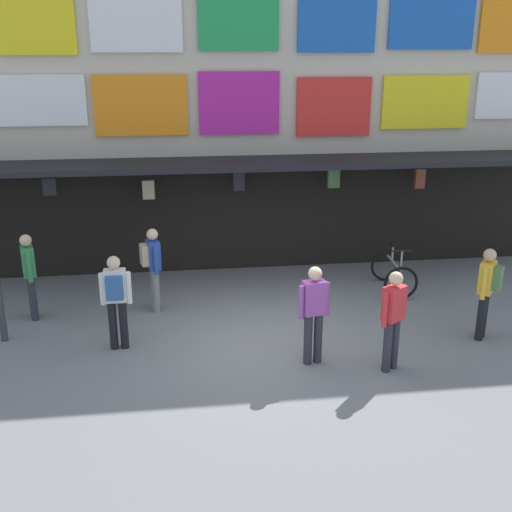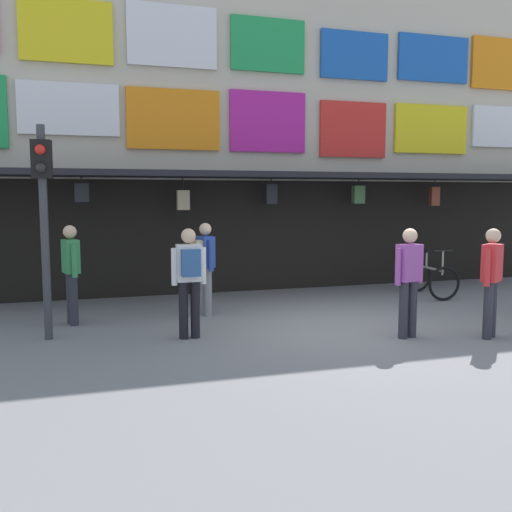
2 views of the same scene
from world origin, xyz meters
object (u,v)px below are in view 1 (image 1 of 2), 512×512
pedestrian_in_purple (487,287)px  pedestrian_in_green (314,310)px  pedestrian_in_white (116,296)px  pedestrian_in_blue (29,272)px  bicycle_parked (394,273)px  pedestrian_in_yellow (393,316)px  pedestrian_in_black (153,264)px

pedestrian_in_purple → pedestrian_in_green: size_ratio=1.00×
pedestrian_in_white → pedestrian_in_blue: bearing=138.9°
pedestrian_in_purple → bicycle_parked: bearing=107.8°
pedestrian_in_blue → pedestrian_in_green: 5.49m
bicycle_parked → pedestrian_in_white: pedestrian_in_white is taller
pedestrian_in_yellow → pedestrian_in_black: (-3.82, 2.89, 0.04)m
pedestrian_in_yellow → pedestrian_in_black: bearing=143.0°
pedestrian_in_yellow → pedestrian_in_white: (-4.39, 1.30, 0.04)m
pedestrian_in_white → pedestrian_in_black: (0.56, 1.59, 0.00)m
pedestrian_in_purple → pedestrian_in_black: same height
pedestrian_in_white → pedestrian_in_purple: (6.40, -0.42, 0.00)m
pedestrian_in_yellow → pedestrian_in_white: bearing=163.5°
pedestrian_in_black → bicycle_parked: bearing=5.2°
pedestrian_in_white → pedestrian_in_black: same height
pedestrian_in_white → bicycle_parked: bearing=20.0°
pedestrian_in_blue → pedestrian_in_white: bearing=-41.1°
bicycle_parked → pedestrian_in_purple: bearing=-72.2°
pedestrian_in_yellow → pedestrian_in_blue: bearing=155.4°
pedestrian_in_black → pedestrian_in_green: bearing=-43.5°
pedestrian_in_white → pedestrian_in_blue: (-1.72, 1.50, -0.04)m
pedestrian_in_black → pedestrian_in_green: 3.64m
pedestrian_in_black → pedestrian_in_white: bearing=-109.5°
bicycle_parked → pedestrian_in_green: (-2.41, -2.96, 0.55)m
pedestrian_in_blue → pedestrian_in_green: bearing=-26.2°
pedestrian_in_blue → pedestrian_in_green: (4.92, -2.42, 0.00)m
bicycle_parked → pedestrian_in_black: pedestrian_in_black is taller
pedestrian_in_yellow → pedestrian_in_purple: 2.20m
bicycle_parked → pedestrian_in_white: 6.00m
pedestrian_in_white → pedestrian_in_purple: same height
bicycle_parked → pedestrian_in_black: bearing=-174.8°
pedestrian_in_purple → pedestrian_in_green: bearing=-171.1°
pedestrian_in_green → pedestrian_in_yellow: bearing=-17.8°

